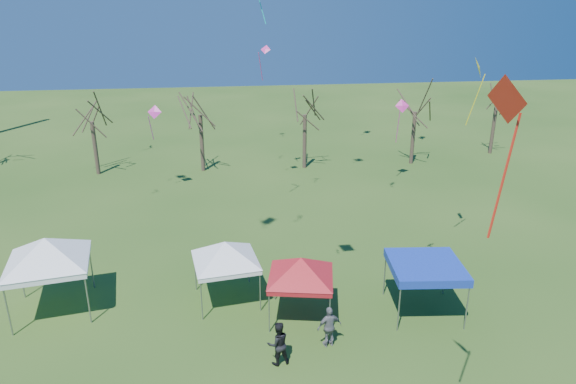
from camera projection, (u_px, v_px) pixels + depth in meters
name	position (u px, v px, depth m)	size (l,w,h in m)	color
ground	(254.00, 357.00, 20.00)	(140.00, 140.00, 0.00)	#294C18
tree_1	(89.00, 102.00, 39.53)	(3.42, 3.42, 7.54)	#3D2D21
tree_2	(199.00, 94.00, 40.18)	(3.71, 3.71, 8.18)	#3D2D21
tree_3	(305.00, 95.00, 41.02)	(3.59, 3.59, 7.91)	#3D2D21
tree_4	(417.00, 93.00, 42.18)	(3.58, 3.58, 7.89)	#3D2D21
tree_5	(499.00, 91.00, 45.29)	(3.39, 3.39, 7.46)	#3D2D21
tent_white_west	(45.00, 243.00, 21.99)	(4.59, 4.59, 4.10)	gray
tent_white_mid	(225.00, 246.00, 22.93)	(3.88, 3.88, 3.45)	gray
tent_red	(301.00, 262.00, 21.71)	(3.70, 3.70, 3.33)	gray
tent_blue	(426.00, 267.00, 22.26)	(3.37, 3.37, 2.41)	gray
person_grey	(329.00, 327.00, 20.41)	(1.03, 0.43, 1.76)	slate
person_dark	(278.00, 344.00, 19.38)	(0.87, 0.68, 1.78)	black
kite_22	(265.00, 51.00, 34.61)	(0.93, 0.87, 2.44)	#EA3495
kite_5	(508.00, 102.00, 11.17)	(0.68, 1.21, 3.78)	red
kite_12	(402.00, 107.00, 37.18)	(1.06, 0.55, 3.28)	#DD3195
kite_13	(154.00, 113.00, 35.07)	(1.06, 0.77, 2.51)	#D830A4
kite_17	(479.00, 69.00, 24.70)	(0.86, 1.17, 3.31)	yellow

